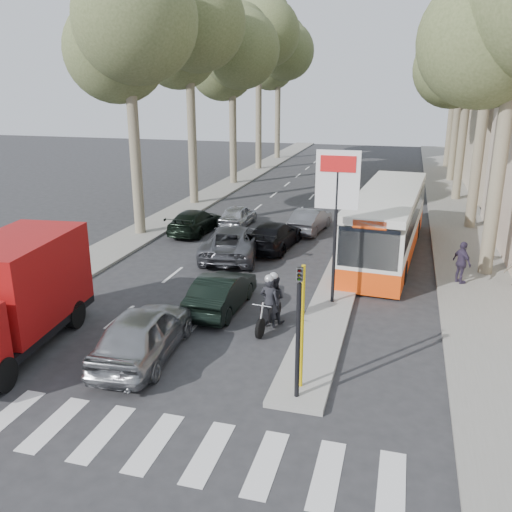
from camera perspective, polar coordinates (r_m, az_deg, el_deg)
The scene contains 26 objects.
ground at distance 16.35m, azimuth -6.07°, elevation -10.57°, with size 120.00×120.00×0.00m, color #28282B.
sidewalk_right at distance 39.22m, azimuth 19.89°, elevation 5.37°, with size 3.20×70.00×0.12m, color gray.
median_left at distance 44.14m, azimuth -2.50°, elevation 7.68°, with size 2.40×64.00×0.12m, color gray.
traffic_island at distance 25.60m, azimuth 9.85°, elevation 0.07°, with size 1.50×26.00×0.16m, color gray.
billboard at distance 18.90m, azimuth 8.46°, elevation 5.25°, with size 1.50×12.10×5.60m.
traffic_light_island at distance 13.13m, azimuth 4.52°, elevation -5.83°, with size 0.16×0.41×3.60m.
tree_l_a at distance 28.86m, azimuth -13.10°, elevation 22.57°, with size 7.40×7.20×14.10m.
tree_l_b at distance 36.20m, azimuth -6.88°, elevation 22.89°, with size 7.40×7.20×14.88m.
tree_l_c at distance 43.57m, azimuth -2.33°, elevation 20.73°, with size 7.40×7.20×13.71m.
tree_l_d at distance 51.38m, azimuth 0.47°, elevation 22.20°, with size 7.40×7.20×15.66m.
tree_l_e at distance 59.08m, azimuth 2.53°, elevation 20.59°, with size 7.40×7.20×14.49m.
tree_r_b at distance 31.89m, azimuth 24.21°, elevation 22.94°, with size 7.40×7.20×15.27m.
tree_r_c at distance 39.66m, azimuth 21.96°, elevation 19.35°, with size 7.40×7.20×13.32m.
tree_r_d at distance 47.70m, azimuth 21.32°, elevation 20.60°, with size 7.40×7.20×14.88m.
tree_r_e at distance 55.64m, azimuth 20.61°, elevation 19.38°, with size 7.40×7.20×14.10m.
silver_hatchback at distance 16.25m, azimuth -11.80°, elevation -7.92°, with size 1.87×4.64×1.58m, color gray.
dark_hatchback at distance 19.28m, azimuth -3.63°, elevation -3.79°, with size 1.41×4.04×1.33m, color black.
queue_car_a at distance 25.14m, azimuth -2.31°, elevation 1.56°, with size 2.44×5.30×1.47m, color #4F5057.
queue_car_b at distance 26.38m, azimuth 1.88°, elevation 2.18°, with size 1.86×4.59×1.33m, color black.
queue_car_c at distance 30.66m, azimuth -1.92°, elevation 4.29°, with size 1.45×3.61×1.23m, color #ACAEB4.
queue_car_d at distance 29.59m, azimuth 5.76°, elevation 3.78°, with size 1.37×3.92×1.29m, color #515359.
queue_car_e at distance 29.42m, azimuth -6.44°, elevation 3.65°, with size 1.78×4.38×1.27m, color black.
red_truck at distance 17.64m, azimuth -24.40°, elevation -3.70°, with size 2.98×6.44×3.32m.
city_bus at distance 25.94m, azimuth 13.64°, elevation 3.61°, with size 3.45×11.89×3.09m.
motorcycle at distance 17.92m, azimuth 1.62°, elevation -4.83°, with size 0.85×2.21×1.88m.
pedestrian_near at distance 22.87m, azimuth 20.85°, elevation -0.65°, with size 1.00×0.49×1.71m, color #3B314A.
Camera 1 is at (5.47, -13.33, 7.71)m, focal length 38.00 mm.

